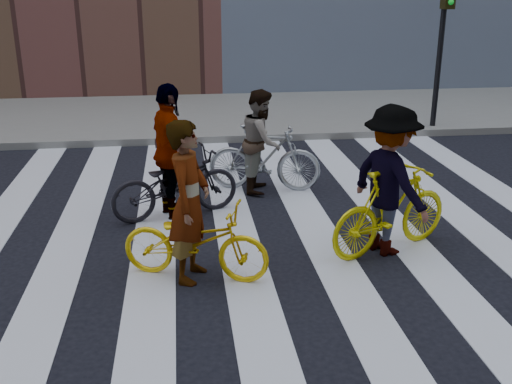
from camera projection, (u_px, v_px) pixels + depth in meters
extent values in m
plane|color=black|center=(279.00, 238.00, 7.97)|extent=(100.00, 100.00, 0.00)
cube|color=gray|center=(230.00, 114.00, 14.96)|extent=(100.00, 5.00, 0.15)
cube|color=silver|center=(67.00, 249.00, 7.64)|extent=(0.55, 10.00, 0.01)
cube|color=silver|center=(154.00, 244.00, 7.77)|extent=(0.55, 10.00, 0.01)
cube|color=silver|center=(238.00, 240.00, 7.91)|extent=(0.55, 10.00, 0.01)
cube|color=silver|center=(320.00, 236.00, 8.04)|extent=(0.55, 10.00, 0.01)
cube|color=silver|center=(398.00, 231.00, 8.17)|extent=(0.55, 10.00, 0.01)
cube|color=silver|center=(475.00, 227.00, 8.30)|extent=(0.55, 10.00, 0.01)
cylinder|color=black|center=(439.00, 60.00, 13.02)|extent=(0.12, 0.12, 3.20)
sphere|color=#0CCC26|center=(451.00, 2.00, 12.33)|extent=(0.12, 0.12, 0.12)
imported|color=yellow|center=(195.00, 241.00, 6.79)|extent=(1.81, 1.13, 0.90)
imported|color=#A1A5AA|center=(264.00, 158.00, 9.64)|extent=(1.89, 0.94, 1.09)
imported|color=yellow|center=(391.00, 210.00, 7.43)|extent=(1.88, 1.20, 1.10)
imported|color=black|center=(175.00, 184.00, 8.56)|extent=(1.99, 1.22, 0.99)
imported|color=slate|center=(189.00, 202.00, 6.62)|extent=(0.64, 0.79, 1.86)
imported|color=slate|center=(261.00, 141.00, 9.54)|extent=(0.80, 0.93, 1.65)
imported|color=slate|center=(390.00, 181.00, 7.29)|extent=(1.12, 1.39, 1.87)
imported|color=slate|center=(170.00, 152.00, 8.40)|extent=(0.80, 1.22, 1.93)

